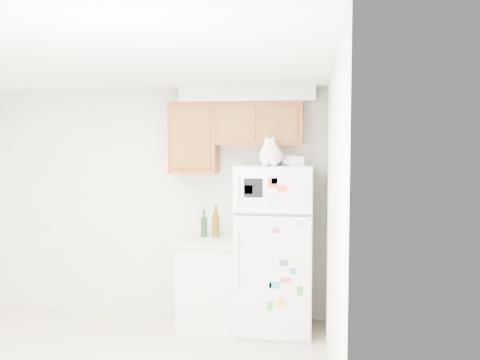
% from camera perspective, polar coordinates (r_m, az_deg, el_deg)
% --- Properties ---
extents(room_shell, '(3.84, 4.04, 2.52)m').
position_cam_1_polar(room_shell, '(4.60, -13.47, 0.45)').
color(room_shell, white).
rests_on(room_shell, ground_plane).
extents(refrigerator, '(0.76, 0.78, 1.70)m').
position_cam_1_polar(refrigerator, '(5.76, 3.55, -6.94)').
color(refrigerator, white).
rests_on(refrigerator, ground_plane).
extents(base_counter, '(0.64, 0.64, 0.92)m').
position_cam_1_polar(base_counter, '(6.01, -3.10, -10.28)').
color(base_counter, white).
rests_on(base_counter, ground_plane).
extents(cat, '(0.29, 0.42, 0.30)m').
position_cam_1_polar(cat, '(5.52, 3.14, 2.61)').
color(cat, white).
rests_on(cat, refrigerator).
extents(storage_box_back, '(0.20, 0.15, 0.10)m').
position_cam_1_polar(storage_box_back, '(5.77, 4.89, 2.06)').
color(storage_box_back, white).
rests_on(storage_box_back, refrigerator).
extents(storage_box_front, '(0.18, 0.16, 0.09)m').
position_cam_1_polar(storage_box_front, '(5.59, 5.60, 1.94)').
color(storage_box_front, white).
rests_on(storage_box_front, refrigerator).
extents(bottle_green, '(0.07, 0.07, 0.29)m').
position_cam_1_polar(bottle_green, '(6.02, -3.68, -4.41)').
color(bottle_green, '#19381E').
rests_on(bottle_green, base_counter).
extents(bottle_amber, '(0.08, 0.08, 0.34)m').
position_cam_1_polar(bottle_amber, '(5.99, -2.48, -4.20)').
color(bottle_amber, '#593814').
rests_on(bottle_amber, base_counter).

